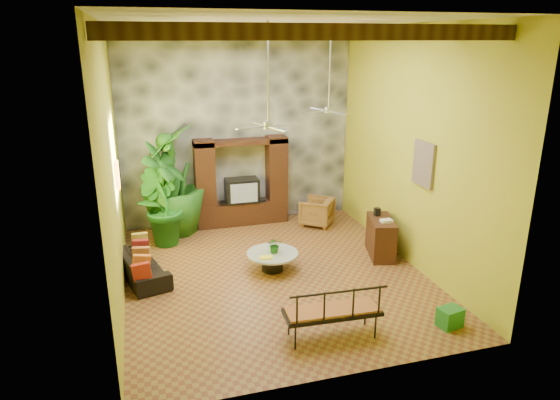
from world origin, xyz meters
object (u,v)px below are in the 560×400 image
object	(u,v)px
iron_bench	(334,310)
ceiling_fan_front	(268,114)
tall_plant_a	(165,193)
ceiling_fan_back	(329,101)
tall_plant_b	(161,206)
entertainment_center	(242,188)
tall_plant_c	(172,179)
sofa	(142,266)
coffee_table	(272,259)
side_console	(381,237)
green_bin	(450,317)
wicker_armchair	(317,212)

from	to	relation	value
iron_bench	ceiling_fan_front	bearing A→B (deg)	105.68
tall_plant_a	ceiling_fan_back	bearing A→B (deg)	-18.94
ceiling_fan_back	tall_plant_b	bearing A→B (deg)	163.46
entertainment_center	ceiling_fan_front	bearing A→B (deg)	-93.24
ceiling_fan_back	tall_plant_a	xyz separation A→B (m)	(-3.60, 1.24, -2.18)
tall_plant_b	iron_bench	world-z (taller)	tall_plant_b
entertainment_center	ceiling_fan_front	xyz separation A→B (m)	(-0.20, -3.54, 2.44)
ceiling_fan_front	ceiling_fan_back	world-z (taller)	same
tall_plant_c	iron_bench	bearing A→B (deg)	-69.54
sofa	coffee_table	size ratio (longest dim) A/B	1.67
sofa	iron_bench	distance (m)	4.33
entertainment_center	sofa	xyz separation A→B (m)	(-2.65, -2.55, -0.70)
tall_plant_b	iron_bench	xyz separation A→B (m)	(2.42, -4.88, -0.41)
ceiling_fan_back	side_console	distance (m)	3.27
ceiling_fan_back	coffee_table	size ratio (longest dim) A/B	1.71
tall_plant_b	tall_plant_c	xyz separation A→B (m)	(0.34, 0.69, 0.44)
ceiling_fan_back	tall_plant_a	world-z (taller)	ceiling_fan_back
ceiling_fan_front	ceiling_fan_back	xyz separation A→B (m)	(1.80, 1.60, 0.00)
ceiling_fan_back	green_bin	xyz separation A→B (m)	(0.75, -3.98, -3.23)
tall_plant_b	coffee_table	xyz separation A→B (m)	(2.14, -2.13, -0.69)
sofa	iron_bench	size ratio (longest dim) A/B	1.13
tall_plant_a	coffee_table	world-z (taller)	tall_plant_a
iron_bench	side_console	size ratio (longest dim) A/B	1.48
entertainment_center	green_bin	world-z (taller)	entertainment_center
sofa	iron_bench	world-z (taller)	iron_bench
tall_plant_c	green_bin	world-z (taller)	tall_plant_c
ceiling_fan_back	sofa	bearing A→B (deg)	-171.72
ceiling_fan_front	tall_plant_a	bearing A→B (deg)	122.42
wicker_armchair	tall_plant_b	world-z (taller)	tall_plant_b
ceiling_fan_front	side_console	distance (m)	4.10
entertainment_center	ceiling_fan_front	world-z (taller)	ceiling_fan_front
sofa	tall_plant_a	xyz separation A→B (m)	(0.65, 1.85, 0.95)
ceiling_fan_front	coffee_table	bearing A→B (deg)	69.21
entertainment_center	tall_plant_b	distance (m)	2.28
entertainment_center	sofa	world-z (taller)	entertainment_center
tall_plant_a	tall_plant_b	distance (m)	0.33
sofa	tall_plant_b	size ratio (longest dim) A/B	0.96
tall_plant_a	iron_bench	xyz separation A→B (m)	(2.30, -5.01, -0.69)
entertainment_center	coffee_table	bearing A→B (deg)	-89.67
tall_plant_a	entertainment_center	bearing A→B (deg)	19.28
iron_bench	ceiling_fan_back	bearing A→B (deg)	73.79
wicker_armchair	side_console	world-z (taller)	side_console
wicker_armchair	tall_plant_a	bearing A→B (deg)	-51.20
sofa	tall_plant_c	bearing A→B (deg)	-34.34
tall_plant_c	side_console	distance (m)	5.24
entertainment_center	ceiling_fan_back	bearing A→B (deg)	-50.43
wicker_armchair	green_bin	world-z (taller)	wicker_armchair
tall_plant_a	coffee_table	xyz separation A→B (m)	(2.02, -2.26, -0.96)
tall_plant_a	tall_plant_b	world-z (taller)	tall_plant_a
entertainment_center	sofa	bearing A→B (deg)	-136.05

